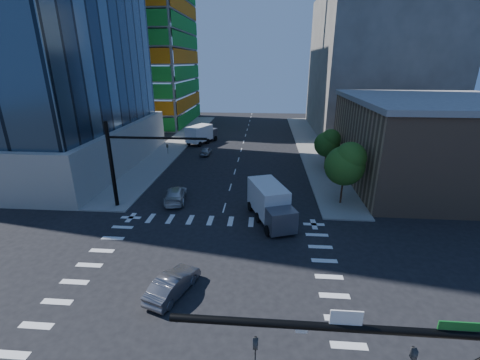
{
  "coord_description": "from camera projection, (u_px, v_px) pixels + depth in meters",
  "views": [
    {
      "loc": [
        4.12,
        -18.71,
        14.56
      ],
      "look_at": [
        2.0,
        8.0,
        4.68
      ],
      "focal_mm": 24.0,
      "sensor_mm": 36.0,
      "label": 1
    }
  ],
  "objects": [
    {
      "name": "car_sb_near",
      "position": [
        176.0,
        195.0,
        35.5
      ],
      "size": [
        2.93,
        5.53,
        1.53
      ],
      "primitive_type": "imported",
      "rotation": [
        0.0,
        0.0,
        3.3
      ],
      "color": "silver",
      "rests_on": "ground"
    },
    {
      "name": "construction_building",
      "position": [
        132.0,
        16.0,
        74.29
      ],
      "size": [
        25.16,
        34.5,
        70.6
      ],
      "color": "slate",
      "rests_on": "ground"
    },
    {
      "name": "road_markings",
      "position": [
        203.0,
        279.0,
        22.84
      ],
      "size": [
        20.0,
        20.0,
        0.01
      ],
      "primitive_type": "cube",
      "color": "silver",
      "rests_on": "ground"
    },
    {
      "name": "tree_south",
      "position": [
        346.0,
        163.0,
        33.29
      ],
      "size": [
        4.16,
        4.16,
        6.82
      ],
      "color": "#382316",
      "rests_on": "sidewalk_ne"
    },
    {
      "name": "signal_mast_nw",
      "position": [
        125.0,
        157.0,
        32.44
      ],
      "size": [
        10.2,
        0.4,
        9.0
      ],
      "color": "black",
      "rests_on": "sidewalk_nw"
    },
    {
      "name": "car_sb_cross",
      "position": [
        173.0,
        284.0,
        21.23
      ],
      "size": [
        3.02,
        4.79,
        1.49
      ],
      "primitive_type": "imported",
      "rotation": [
        0.0,
        0.0,
        2.79
      ],
      "color": "#56555B",
      "rests_on": "ground"
    },
    {
      "name": "commercial_building",
      "position": [
        434.0,
        141.0,
        39.73
      ],
      "size": [
        20.5,
        22.5,
        10.6
      ],
      "color": "#8B6A50",
      "rests_on": "ground"
    },
    {
      "name": "tree_north",
      "position": [
        328.0,
        143.0,
        44.73
      ],
      "size": [
        3.54,
        3.52,
        5.78
      ],
      "color": "#382316",
      "rests_on": "sidewalk_ne"
    },
    {
      "name": "ground",
      "position": [
        203.0,
        279.0,
        22.84
      ],
      "size": [
        160.0,
        160.0,
        0.0
      ],
      "primitive_type": "plane",
      "color": "black",
      "rests_on": "ground"
    },
    {
      "name": "bg_building_ne",
      "position": [
        376.0,
        65.0,
        67.44
      ],
      "size": [
        24.0,
        30.0,
        28.0
      ],
      "primitive_type": "cube",
      "color": "#5E5955",
      "rests_on": "ground"
    },
    {
      "name": "sidewalk_nw",
      "position": [
        178.0,
        143.0,
        61.16
      ],
      "size": [
        5.0,
        60.0,
        0.15
      ],
      "primitive_type": "cube",
      "color": "gray",
      "rests_on": "ground"
    },
    {
      "name": "sidewalk_ne",
      "position": [
        310.0,
        145.0,
        59.31
      ],
      "size": [
        5.0,
        60.0,
        0.15
      ],
      "primitive_type": "cube",
      "color": "gray",
      "rests_on": "ground"
    },
    {
      "name": "car_sb_mid",
      "position": [
        206.0,
        151.0,
        53.41
      ],
      "size": [
        1.65,
        3.78,
        1.27
      ],
      "primitive_type": "imported",
      "rotation": [
        0.0,
        0.0,
        3.1
      ],
      "color": "#989B9F",
      "rests_on": "ground"
    },
    {
      "name": "car_nb_far",
      "position": [
        263.0,
        184.0,
        38.92
      ],
      "size": [
        3.01,
        4.93,
        1.28
      ],
      "primitive_type": "imported",
      "rotation": [
        0.0,
        0.0,
        -0.21
      ],
      "color": "black",
      "rests_on": "ground"
    },
    {
      "name": "box_truck_far",
      "position": [
        203.0,
        135.0,
        60.96
      ],
      "size": [
        5.23,
        7.16,
        3.46
      ],
      "rotation": [
        0.0,
        0.0,
        2.73
      ],
      "color": "black",
      "rests_on": "ground"
    },
    {
      "name": "box_truck_near",
      "position": [
        271.0,
        207.0,
        30.65
      ],
      "size": [
        4.85,
        7.14,
        3.45
      ],
      "rotation": [
        0.0,
        0.0,
        0.34
      ],
      "color": "black",
      "rests_on": "ground"
    }
  ]
}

